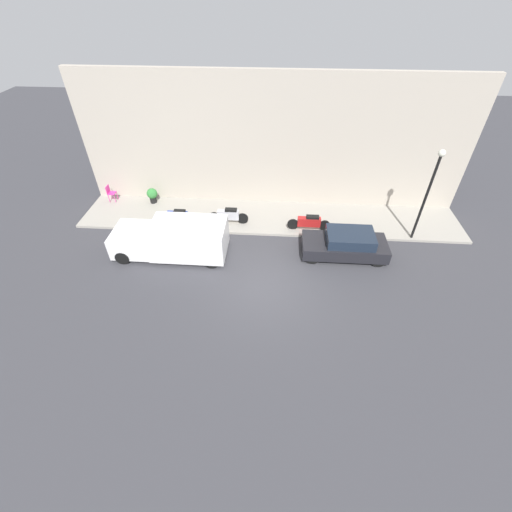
{
  "coord_description": "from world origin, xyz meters",
  "views": [
    {
      "loc": [
        -10.23,
        -0.38,
        10.3
      ],
      "look_at": [
        1.25,
        0.44,
        0.6
      ],
      "focal_mm": 24.0,
      "sensor_mm": 36.0,
      "label": 1
    }
  ],
  "objects_px": {
    "parked_car": "(346,244)",
    "scooter_silver": "(229,215)",
    "motorcycle_red": "(309,222)",
    "potted_plant": "(152,195)",
    "cafe_chair": "(110,192)",
    "delivery_van": "(172,239)",
    "streetlamp": "(430,186)",
    "motorcycle_blue": "(178,217)"
  },
  "relations": [
    {
      "from": "delivery_van",
      "to": "scooter_silver",
      "type": "height_order",
      "value": "delivery_van"
    },
    {
      "from": "motorcycle_blue",
      "to": "motorcycle_red",
      "type": "height_order",
      "value": "motorcycle_blue"
    },
    {
      "from": "motorcycle_red",
      "to": "scooter_silver",
      "type": "height_order",
      "value": "scooter_silver"
    },
    {
      "from": "motorcycle_blue",
      "to": "streetlamp",
      "type": "bearing_deg",
      "value": -91.41
    },
    {
      "from": "motorcycle_red",
      "to": "potted_plant",
      "type": "distance_m",
      "value": 8.88
    },
    {
      "from": "scooter_silver",
      "to": "delivery_van",
      "type": "bearing_deg",
      "value": 138.09
    },
    {
      "from": "potted_plant",
      "to": "scooter_silver",
      "type": "bearing_deg",
      "value": -110.78
    },
    {
      "from": "cafe_chair",
      "to": "parked_car",
      "type": "bearing_deg",
      "value": -106.66
    },
    {
      "from": "scooter_silver",
      "to": "streetlamp",
      "type": "distance_m",
      "value": 9.48
    },
    {
      "from": "parked_car",
      "to": "motorcycle_blue",
      "type": "distance_m",
      "value": 8.43
    },
    {
      "from": "parked_car",
      "to": "motorcycle_red",
      "type": "xyz_separation_m",
      "value": [
        1.73,
        1.58,
        -0.04
      ]
    },
    {
      "from": "parked_car",
      "to": "motorcycle_red",
      "type": "bearing_deg",
      "value": 42.45
    },
    {
      "from": "streetlamp",
      "to": "potted_plant",
      "type": "bearing_deg",
      "value": 80.24
    },
    {
      "from": "delivery_van",
      "to": "potted_plant",
      "type": "height_order",
      "value": "delivery_van"
    },
    {
      "from": "parked_car",
      "to": "scooter_silver",
      "type": "height_order",
      "value": "parked_car"
    },
    {
      "from": "motorcycle_blue",
      "to": "parked_car",
      "type": "bearing_deg",
      "value": -101.68
    },
    {
      "from": "streetlamp",
      "to": "potted_plant",
      "type": "distance_m",
      "value": 14.09
    },
    {
      "from": "scooter_silver",
      "to": "cafe_chair",
      "type": "xyz_separation_m",
      "value": [
        1.72,
        6.92,
        0.09
      ]
    },
    {
      "from": "scooter_silver",
      "to": "potted_plant",
      "type": "distance_m",
      "value": 4.85
    },
    {
      "from": "parked_car",
      "to": "potted_plant",
      "type": "distance_m",
      "value": 10.9
    },
    {
      "from": "delivery_van",
      "to": "motorcycle_blue",
      "type": "bearing_deg",
      "value": 8.32
    },
    {
      "from": "motorcycle_blue",
      "to": "scooter_silver",
      "type": "bearing_deg",
      "value": -82.31
    },
    {
      "from": "parked_car",
      "to": "motorcycle_red",
      "type": "relative_size",
      "value": 1.8
    },
    {
      "from": "parked_car",
      "to": "scooter_silver",
      "type": "distance_m",
      "value": 6.05
    },
    {
      "from": "potted_plant",
      "to": "cafe_chair",
      "type": "distance_m",
      "value": 2.39
    },
    {
      "from": "scooter_silver",
      "to": "streetlamp",
      "type": "bearing_deg",
      "value": -93.97
    },
    {
      "from": "streetlamp",
      "to": "cafe_chair",
      "type": "bearing_deg",
      "value": 81.66
    },
    {
      "from": "parked_car",
      "to": "potted_plant",
      "type": "bearing_deg",
      "value": 69.74
    },
    {
      "from": "parked_car",
      "to": "delivery_van",
      "type": "distance_m",
      "value": 7.96
    },
    {
      "from": "motorcycle_blue",
      "to": "delivery_van",
      "type": "bearing_deg",
      "value": -171.68
    },
    {
      "from": "motorcycle_blue",
      "to": "streetlamp",
      "type": "relative_size",
      "value": 0.44
    },
    {
      "from": "motorcycle_blue",
      "to": "cafe_chair",
      "type": "height_order",
      "value": "cafe_chair"
    },
    {
      "from": "scooter_silver",
      "to": "cafe_chair",
      "type": "distance_m",
      "value": 7.13
    },
    {
      "from": "parked_car",
      "to": "streetlamp",
      "type": "bearing_deg",
      "value": -67.74
    },
    {
      "from": "motorcycle_blue",
      "to": "cafe_chair",
      "type": "bearing_deg",
      "value": 64.6
    },
    {
      "from": "motorcycle_red",
      "to": "streetlamp",
      "type": "xyz_separation_m",
      "value": [
        -0.31,
        -5.05,
        2.39
      ]
    },
    {
      "from": "scooter_silver",
      "to": "potted_plant",
      "type": "bearing_deg",
      "value": 69.22
    },
    {
      "from": "motorcycle_blue",
      "to": "scooter_silver",
      "type": "height_order",
      "value": "motorcycle_blue"
    },
    {
      "from": "cafe_chair",
      "to": "delivery_van",
      "type": "bearing_deg",
      "value": -132.14
    },
    {
      "from": "motorcycle_red",
      "to": "parked_car",
      "type": "bearing_deg",
      "value": -137.55
    },
    {
      "from": "parked_car",
      "to": "cafe_chair",
      "type": "relative_size",
      "value": 4.14
    },
    {
      "from": "scooter_silver",
      "to": "motorcycle_red",
      "type": "bearing_deg",
      "value": -94.49
    }
  ]
}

